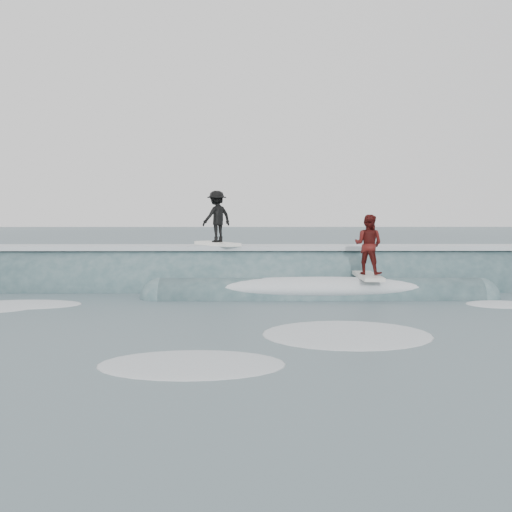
{
  "coord_description": "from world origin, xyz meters",
  "views": [
    {
      "loc": [
        -0.15,
        -13.35,
        2.42
      ],
      "look_at": [
        0.0,
        3.75,
        1.1
      ],
      "focal_mm": 40.0,
      "sensor_mm": 36.0,
      "label": 1
    }
  ],
  "objects": [
    {
      "name": "breaking_wave",
      "position": [
        0.2,
        4.5,
        0.03
      ],
      "size": [
        23.99,
        4.08,
        2.6
      ],
      "color": "#335056",
      "rests_on": "ground"
    },
    {
      "name": "whitewater",
      "position": [
        -1.12,
        -1.03,
        0.0
      ],
      "size": [
        15.08,
        7.9,
        0.1
      ],
      "color": "silver",
      "rests_on": "ground"
    },
    {
      "name": "surfer_black",
      "position": [
        -1.23,
        4.75,
        2.2
      ],
      "size": [
        1.57,
        1.97,
        1.73
      ],
      "color": "white",
      "rests_on": "ground"
    },
    {
      "name": "ground",
      "position": [
        0.0,
        0.0,
        0.0
      ],
      "size": [
        160.0,
        160.0,
        0.0
      ],
      "primitive_type": "plane",
      "color": "#40545E",
      "rests_on": "ground"
    },
    {
      "name": "far_swells",
      "position": [
        -2.54,
        17.65,
        0.0
      ],
      "size": [
        36.81,
        8.65,
        0.8
      ],
      "color": "#335056",
      "rests_on": "ground"
    },
    {
      "name": "surfer_red",
      "position": [
        3.14,
        2.55,
        1.41
      ],
      "size": [
        1.02,
        2.0,
        1.78
      ],
      "color": "silver",
      "rests_on": "ground"
    }
  ]
}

